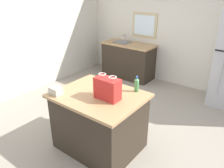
{
  "coord_description": "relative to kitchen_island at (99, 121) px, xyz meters",
  "views": [
    {
      "loc": [
        1.78,
        -2.46,
        2.26
      ],
      "look_at": [
        -0.03,
        -0.09,
        0.93
      ],
      "focal_mm": 35.86,
      "sensor_mm": 36.0,
      "label": 1
    }
  ],
  "objects": [
    {
      "name": "back_wall",
      "position": [
        0.02,
        2.99,
        0.94
      ],
      "size": [
        5.24,
        0.13,
        2.76
      ],
      "color": "silver",
      "rests_on": "ground"
    },
    {
      "name": "sink_counter",
      "position": [
        -1.26,
        2.63,
        0.01
      ],
      "size": [
        1.36,
        0.61,
        1.08
      ],
      "color": "#33281E",
      "rests_on": "ground"
    },
    {
      "name": "shopping_bag",
      "position": [
        0.17,
        -0.02,
        0.58
      ],
      "size": [
        0.34,
        0.18,
        0.33
      ],
      "color": "red",
      "rests_on": "kitchen_island"
    },
    {
      "name": "ground",
      "position": [
        0.03,
        0.39,
        -0.44
      ],
      "size": [
        6.29,
        6.29,
        0.0
      ],
      "primitive_type": "plane",
      "color": "#9E9384"
    },
    {
      "name": "small_box",
      "position": [
        -0.47,
        -0.35,
        0.49
      ],
      "size": [
        0.17,
        0.13,
        0.1
      ],
      "primitive_type": "cube",
      "rotation": [
        0.0,
        0.0,
        -0.0
      ],
      "color": "beige",
      "rests_on": "kitchen_island"
    },
    {
      "name": "left_wall",
      "position": [
        -2.59,
        0.39,
        0.94
      ],
      "size": [
        0.1,
        5.21,
        2.76
      ],
      "color": "silver",
      "rests_on": "ground"
    },
    {
      "name": "kitchen_island",
      "position": [
        0.0,
        0.0,
        0.0
      ],
      "size": [
        1.21,
        0.97,
        0.88
      ],
      "color": "#33281E",
      "rests_on": "ground"
    },
    {
      "name": "bottle",
      "position": [
        0.36,
        0.4,
        0.54
      ],
      "size": [
        0.06,
        0.06,
        0.23
      ],
      "color": "#4C9956",
      "rests_on": "kitchen_island"
    }
  ]
}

